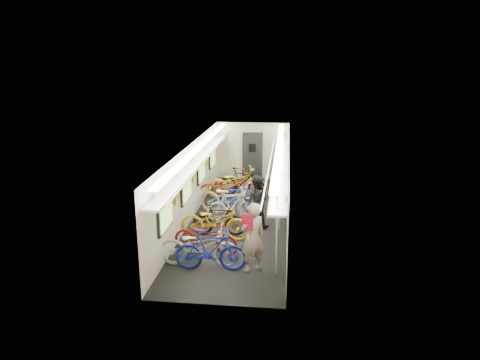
% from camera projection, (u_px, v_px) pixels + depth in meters
% --- Properties ---
extents(train_car_shell, '(10.00, 10.00, 10.00)m').
position_uv_depth(train_car_shell, '(231.00, 163.00, 13.85)').
color(train_car_shell, black).
rests_on(train_car_shell, ground).
extents(bicycle_0, '(1.98, 0.70, 1.04)m').
position_uv_depth(bicycle_0, '(199.00, 246.00, 10.32)').
color(bicycle_0, '#ACADB1').
rests_on(bicycle_0, ground).
extents(bicycle_1, '(1.74, 0.55, 1.04)m').
position_uv_depth(bicycle_1, '(211.00, 250.00, 10.09)').
color(bicycle_1, navy).
rests_on(bicycle_1, ground).
extents(bicycle_2, '(1.84, 0.96, 0.92)m').
position_uv_depth(bicycle_2, '(206.00, 237.00, 11.02)').
color(bicycle_2, maroon).
rests_on(bicycle_2, ground).
extents(bicycle_3, '(1.56, 0.46, 0.93)m').
position_uv_depth(bicycle_3, '(219.00, 220.00, 12.20)').
color(bicycle_3, black).
rests_on(bicycle_3, ground).
extents(bicycle_4, '(2.03, 0.89, 1.03)m').
position_uv_depth(bicycle_4, '(215.00, 221.00, 11.93)').
color(bicycle_4, orange).
rests_on(bicycle_4, ground).
extents(bicycle_5, '(1.71, 1.00, 0.99)m').
position_uv_depth(bicycle_5, '(232.00, 205.00, 13.36)').
color(bicycle_5, silver).
rests_on(bicycle_5, ground).
extents(bicycle_6, '(2.24, 1.43, 1.11)m').
position_uv_depth(bicycle_6, '(229.00, 199.00, 13.78)').
color(bicycle_6, '#ACABB0').
rests_on(bicycle_6, ground).
extents(bicycle_7, '(1.65, 0.77, 0.95)m').
position_uv_depth(bicycle_7, '(237.00, 199.00, 14.07)').
color(bicycle_7, '#1C37AC').
rests_on(bicycle_7, ground).
extents(bicycle_8, '(2.32, 1.31, 1.15)m').
position_uv_depth(bicycle_8, '(229.00, 187.00, 15.02)').
color(bicycle_8, '#9A2610').
rests_on(bicycle_8, ground).
extents(bicycle_9, '(1.89, 0.90, 1.09)m').
position_uv_depth(bicycle_9, '(242.00, 182.00, 15.72)').
color(bicycle_9, black).
rests_on(bicycle_9, ground).
extents(bicycle_10, '(2.24, 1.27, 1.11)m').
position_uv_depth(bicycle_10, '(236.00, 182.00, 15.72)').
color(bicycle_10, '#D0D614').
rests_on(bicycle_10, ground).
extents(passenger_near, '(0.74, 0.70, 1.71)m').
position_uv_depth(passenger_near, '(253.00, 238.00, 9.96)').
color(passenger_near, gray).
rests_on(passenger_near, ground).
extents(passenger_mid, '(0.81, 0.64, 1.61)m').
position_uv_depth(passenger_mid, '(256.00, 201.00, 12.73)').
color(passenger_mid, black).
rests_on(passenger_mid, ground).
extents(backpack, '(0.27, 0.16, 0.38)m').
position_uv_depth(backpack, '(248.00, 222.00, 9.77)').
color(backpack, maroon).
rests_on(backpack, passenger_near).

